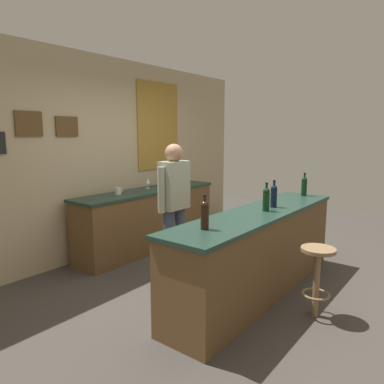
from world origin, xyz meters
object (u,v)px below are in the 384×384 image
(wine_bottle_a, at_px, (205,214))
(wine_bottle_b, at_px, (266,198))
(wine_glass_b, at_px, (175,178))
(coffee_mug, at_px, (118,191))
(wine_glass_a, at_px, (148,181))
(wine_bottle_d, at_px, (304,186))
(wine_bottle_c, at_px, (274,195))
(bar_stool, at_px, (317,270))
(bartender, at_px, (174,202))

(wine_bottle_a, bearing_deg, wine_bottle_b, -4.70)
(wine_glass_b, height_order, coffee_mug, wine_glass_b)
(wine_glass_a, bearing_deg, wine_bottle_d, -71.20)
(wine_bottle_c, distance_m, wine_glass_b, 2.27)
(bar_stool, relative_size, wine_bottle_a, 2.22)
(wine_glass_b, bearing_deg, wine_glass_a, 175.61)
(bartender, relative_size, coffee_mug, 12.96)
(bartender, relative_size, wine_bottle_b, 5.29)
(wine_bottle_d, bearing_deg, wine_bottle_c, -179.43)
(wine_bottle_a, height_order, wine_glass_b, wine_bottle_a)
(bar_stool, relative_size, wine_bottle_c, 2.22)
(bartender, height_order, wine_bottle_b, bartender)
(wine_bottle_c, distance_m, coffee_mug, 2.17)
(bartender, bearing_deg, wine_bottle_a, -126.36)
(bar_stool, height_order, coffee_mug, coffee_mug)
(wine_bottle_b, height_order, wine_glass_a, wine_bottle_b)
(wine_bottle_a, relative_size, coffee_mug, 2.45)
(wine_glass_a, relative_size, coffee_mug, 1.24)
(wine_bottle_a, distance_m, coffee_mug, 2.22)
(bar_stool, bearing_deg, wine_glass_b, 67.02)
(bartender, distance_m, coffee_mug, 1.12)
(bar_stool, distance_m, wine_bottle_a, 1.25)
(wine_bottle_c, distance_m, wine_glass_a, 2.18)
(bartender, distance_m, wine_bottle_a, 1.18)
(wine_bottle_a, bearing_deg, wine_glass_a, 55.88)
(wine_glass_a, distance_m, wine_glass_b, 0.58)
(wine_bottle_a, relative_size, wine_bottle_b, 1.00)
(coffee_mug, bearing_deg, bartender, -95.30)
(wine_bottle_c, relative_size, coffee_mug, 2.45)
(wine_glass_a, bearing_deg, coffee_mug, -175.58)
(wine_bottle_b, height_order, coffee_mug, wine_bottle_b)
(wine_glass_a, xyz_separation_m, coffee_mug, (-0.63, -0.05, -0.06))
(bartender, bearing_deg, bar_stool, -85.39)
(wine_bottle_a, height_order, wine_bottle_c, same)
(bartender, xyz_separation_m, wine_bottle_d, (1.47, -1.00, 0.12))
(bartender, relative_size, wine_glass_a, 10.45)
(wine_glass_b, relative_size, coffee_mug, 1.24)
(coffee_mug, bearing_deg, wine_glass_a, 4.42)
(wine_bottle_d, relative_size, wine_glass_a, 1.97)
(bar_stool, xyz_separation_m, wine_bottle_d, (1.34, 0.66, 0.60))
(bartender, bearing_deg, wine_bottle_b, -73.75)
(bar_stool, height_order, wine_bottle_b, wine_bottle_b)
(wine_bottle_b, xyz_separation_m, wine_glass_a, (0.43, 2.19, -0.05))
(coffee_mug, bearing_deg, wine_glass_b, 0.20)
(wine_bottle_a, bearing_deg, wine_bottle_d, -1.31)
(bar_stool, relative_size, wine_glass_a, 4.39)
(bartender, bearing_deg, wine_bottle_c, -62.06)
(wine_bottle_a, relative_size, wine_bottle_c, 1.00)
(bar_stool, bearing_deg, coffee_mug, 90.63)
(bartender, xyz_separation_m, wine_bottle_c, (0.53, -1.01, 0.12))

